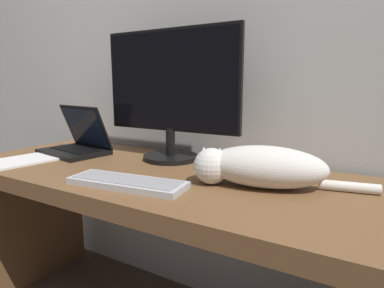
# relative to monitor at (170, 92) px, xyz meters

# --- Properties ---
(wall_back) EXTENTS (6.40, 0.06, 2.60)m
(wall_back) POSITION_rel_monitor_xyz_m (0.03, 0.20, 0.28)
(wall_back) COLOR silver
(wall_back) RESTS_ON ground_plane
(desk) EXTENTS (1.66, 0.67, 0.73)m
(desk) POSITION_rel_monitor_xyz_m (0.03, -0.19, -0.44)
(desk) COLOR brown
(desk) RESTS_ON ground_plane
(monitor) EXTENTS (0.65, 0.24, 0.55)m
(monitor) POSITION_rel_monitor_xyz_m (0.00, 0.00, 0.00)
(monitor) COLOR black
(monitor) RESTS_ON desk
(laptop) EXTENTS (0.35, 0.27, 0.23)m
(laptop) POSITION_rel_monitor_xyz_m (-0.46, -0.12, -0.25)
(laptop) COLOR black
(laptop) RESTS_ON desk
(external_keyboard) EXTENTS (0.41, 0.18, 0.02)m
(external_keyboard) POSITION_rel_monitor_xyz_m (0.09, -0.38, -0.28)
(external_keyboard) COLOR #BCBCC1
(external_keyboard) RESTS_ON desk
(cat) EXTENTS (0.55, 0.25, 0.13)m
(cat) POSITION_rel_monitor_xyz_m (0.46, -0.17, -0.22)
(cat) COLOR silver
(cat) RESTS_ON desk
(paper_notepad) EXTENTS (0.25, 0.31, 0.01)m
(paper_notepad) POSITION_rel_monitor_xyz_m (-0.53, -0.36, -0.29)
(paper_notepad) COLOR white
(paper_notepad) RESTS_ON desk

